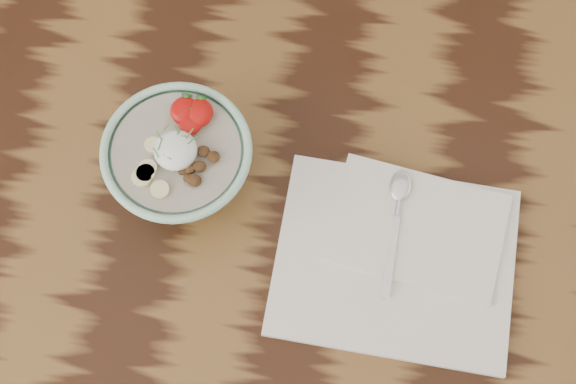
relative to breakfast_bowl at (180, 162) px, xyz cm
name	(u,v)px	position (x,y,z in cm)	size (l,w,h in cm)	color
table	(300,280)	(15.82, -8.56, -15.31)	(160.00, 90.00, 75.00)	black
breakfast_bowl	(180,162)	(0.00, 0.00, 0.00)	(17.64, 17.64, 11.86)	#A0D7B9
napkin	(399,255)	(27.51, -6.14, -5.28)	(29.27, 24.86, 1.76)	white
spoon	(398,203)	(26.63, -0.08, -3.90)	(2.88, 16.33, 0.85)	silver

